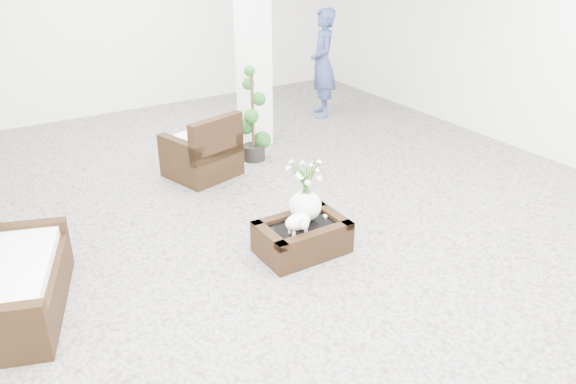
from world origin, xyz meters
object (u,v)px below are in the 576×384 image
topiary (253,115)px  loveseat (15,274)px  armchair (201,144)px  coffee_table (302,239)px

topiary → loveseat: bearing=-149.4°
armchair → topiary: 0.90m
coffee_table → loveseat: (-2.66, 0.46, 0.24)m
topiary → coffee_table: bearing=-107.6°
loveseat → topiary: (3.45, 2.04, 0.28)m
coffee_table → armchair: 2.40m
armchair → topiary: topiary is taller
armchair → coffee_table: bearing=75.5°
coffee_table → loveseat: bearing=170.1°
coffee_table → topiary: bearing=72.4°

